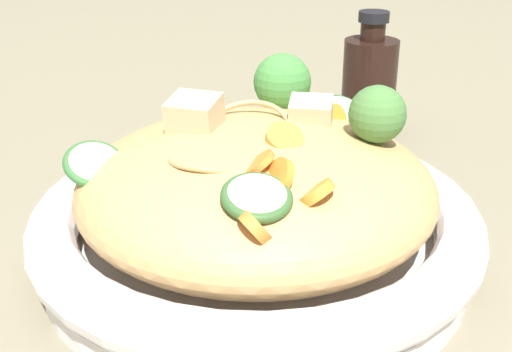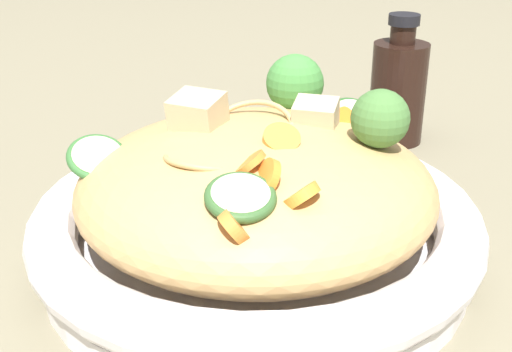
# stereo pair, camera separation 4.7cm
# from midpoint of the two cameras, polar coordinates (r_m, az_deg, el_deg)

# --- Properties ---
(ground_plane) EXTENTS (3.00, 3.00, 0.00)m
(ground_plane) POSITION_cam_midpoint_polar(r_m,az_deg,el_deg) (0.51, -2.70, -7.30)
(ground_plane) COLOR #79725A
(serving_bowl) EXTENTS (0.33, 0.33, 0.05)m
(serving_bowl) POSITION_cam_midpoint_polar(r_m,az_deg,el_deg) (0.49, -2.76, -4.53)
(serving_bowl) COLOR white
(serving_bowl) RESTS_ON ground_plane
(noodle_heap) EXTENTS (0.26, 0.26, 0.09)m
(noodle_heap) POSITION_cam_midpoint_polar(r_m,az_deg,el_deg) (0.48, -2.86, -0.98)
(noodle_heap) COLOR tan
(noodle_heap) RESTS_ON serving_bowl
(broccoli_florets) EXTENTS (0.16, 0.08, 0.06)m
(broccoli_florets) POSITION_cam_midpoint_polar(r_m,az_deg,el_deg) (0.53, 1.69, 7.13)
(broccoli_florets) COLOR #9AB36A
(broccoli_florets) RESTS_ON serving_bowl
(carrot_coins) EXTENTS (0.09, 0.18, 0.04)m
(carrot_coins) POSITION_cam_midpoint_polar(r_m,az_deg,el_deg) (0.42, -0.60, 0.48)
(carrot_coins) COLOR orange
(carrot_coins) RESTS_ON serving_bowl
(zucchini_slices) EXTENTS (0.19, 0.24, 0.03)m
(zucchini_slices) POSITION_cam_midpoint_polar(r_m,az_deg,el_deg) (0.46, -3.92, 1.97)
(zucchini_slices) COLOR beige
(zucchini_slices) RESTS_ON serving_bowl
(chicken_chunks) EXTENTS (0.09, 0.11, 0.04)m
(chicken_chunks) POSITION_cam_midpoint_polar(r_m,az_deg,el_deg) (0.48, -4.53, 4.95)
(chicken_chunks) COLOR #CDB68E
(chicken_chunks) RESTS_ON serving_bowl
(soy_sauce_bottle) EXTENTS (0.06, 0.06, 0.14)m
(soy_sauce_bottle) POSITION_cam_midpoint_polar(r_m,az_deg,el_deg) (0.74, 7.78, 7.63)
(soy_sauce_bottle) COLOR black
(soy_sauce_bottle) RESTS_ON ground_plane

